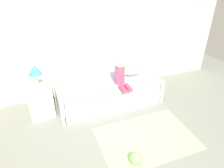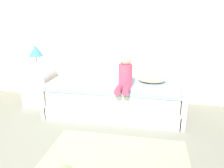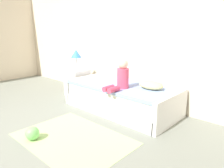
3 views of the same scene
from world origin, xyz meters
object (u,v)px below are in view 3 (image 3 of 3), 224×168
(table_lamp, at_px, (76,55))
(bed, at_px, (121,97))
(toy_ball, at_px, (32,133))
(pillow, at_px, (151,85))
(child_figure, at_px, (121,77))
(nightstand, at_px, (77,82))

(table_lamp, bearing_deg, bed, -1.73)
(bed, bearing_deg, toy_ball, -95.71)
(pillow, bearing_deg, child_figure, -139.73)
(bed, xyz_separation_m, nightstand, (-1.35, 0.04, 0.05))
(nightstand, distance_m, child_figure, 1.61)
(toy_ball, bearing_deg, nightstand, 124.38)
(child_figure, relative_size, toy_ball, 2.67)
(child_figure, bearing_deg, pillow, 40.27)
(nightstand, xyz_separation_m, table_lamp, (0.00, 0.00, 0.64))
(nightstand, xyz_separation_m, toy_ball, (1.18, -1.73, -0.20))
(bed, height_order, nightstand, nightstand)
(child_figure, bearing_deg, toy_ball, -103.75)
(bed, bearing_deg, pillow, 9.85)
(toy_ball, bearing_deg, table_lamp, 124.38)
(bed, relative_size, table_lamp, 4.69)
(child_figure, distance_m, pillow, 0.53)
(child_figure, height_order, pillow, child_figure)
(nightstand, height_order, child_figure, child_figure)
(pillow, xyz_separation_m, toy_ball, (-0.74, -1.79, -0.47))
(bed, height_order, table_lamp, table_lamp)
(bed, xyz_separation_m, child_figure, (0.19, -0.23, 0.46))
(bed, xyz_separation_m, table_lamp, (-1.35, 0.04, 0.69))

